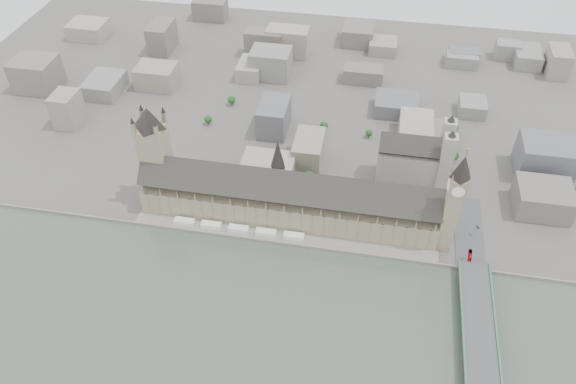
% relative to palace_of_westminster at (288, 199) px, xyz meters
% --- Properties ---
extents(ground, '(900.00, 900.00, 0.00)m').
position_rel_palace_of_westminster_xyz_m(ground, '(0.00, -19.70, -22.71)').
color(ground, '#595651').
rests_on(ground, ground).
extents(embankment_wall, '(600.00, 1.50, 3.00)m').
position_rel_palace_of_westminster_xyz_m(embankment_wall, '(0.00, -34.70, -21.21)').
color(embankment_wall, gray).
rests_on(embankment_wall, ground).
extents(river_terrace, '(270.00, 15.00, 2.00)m').
position_rel_palace_of_westminster_xyz_m(river_terrace, '(0.00, -27.20, -21.71)').
color(river_terrace, gray).
rests_on(river_terrace, ground).
extents(terrace_tents, '(118.00, 7.00, 4.00)m').
position_rel_palace_of_westminster_xyz_m(terrace_tents, '(-40.00, -26.70, -18.71)').
color(terrace_tents, white).
rests_on(terrace_tents, river_terrace).
extents(palace_of_westminster, '(265.00, 40.73, 55.44)m').
position_rel_palace_of_westminster_xyz_m(palace_of_westminster, '(0.00, 0.00, 0.00)').
color(palace_of_westminster, gray).
rests_on(palace_of_westminster, ground).
extents(elizabeth_tower, '(17.00, 17.00, 107.50)m').
position_rel_palace_of_westminster_xyz_m(elizabeth_tower, '(138.00, -11.70, 35.38)').
color(elizabeth_tower, gray).
rests_on(elizabeth_tower, ground).
extents(victoria_tower, '(30.00, 30.00, 100.00)m').
position_rel_palace_of_westminster_xyz_m(victoria_tower, '(-122.00, 6.30, 32.50)').
color(victoria_tower, gray).
rests_on(victoria_tower, ground).
extents(central_tower, '(13.00, 13.00, 48.00)m').
position_rel_palace_of_westminster_xyz_m(central_tower, '(-10.00, 6.30, 35.21)').
color(central_tower, '#857D5B').
rests_on(central_tower, ground).
extents(westminster_bridge, '(25.00, 325.00, 10.25)m').
position_rel_palace_of_westminster_xyz_m(westminster_bridge, '(162.00, -107.20, -17.58)').
color(westminster_bridge, '#474749').
rests_on(westminster_bridge, ground).
extents(westminster_abbey, '(68.00, 36.00, 64.00)m').
position_rel_palace_of_westminster_xyz_m(westminster_abbey, '(110.92, 75.30, 2.38)').
color(westminster_abbey, '#A39D93').
rests_on(westminster_abbey, ground).
extents(city_skyline_inland, '(720.00, 360.00, 38.00)m').
position_rel_palace_of_westminster_xyz_m(city_skyline_inland, '(0.00, 225.30, -3.71)').
color(city_skyline_inland, gray).
rests_on(city_skyline_inland, ground).
extents(park_trees, '(110.00, 30.00, 15.00)m').
position_rel_palace_of_westminster_xyz_m(park_trees, '(-10.00, 40.30, -15.21)').
color(park_trees, '#1A3F16').
rests_on(park_trees, ground).
extents(red_bus_north, '(4.12, 12.30, 3.36)m').
position_rel_palace_of_westminster_xyz_m(red_bus_north, '(158.67, -28.80, -10.78)').
color(red_bus_north, red).
rests_on(red_bus_north, westminster_bridge).
extents(car_approach, '(3.09, 4.75, 1.28)m').
position_rel_palace_of_westminster_xyz_m(car_approach, '(167.51, 6.62, -11.81)').
color(car_approach, gray).
rests_on(car_approach, westminster_bridge).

